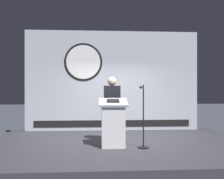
# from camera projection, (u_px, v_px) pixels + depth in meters

# --- Properties ---
(ground_plane) EXTENTS (40.00, 40.00, 0.00)m
(ground_plane) POSITION_uv_depth(u_px,v_px,m) (118.00, 155.00, 5.80)
(ground_plane) COLOR #383D47
(stage_platform) EXTENTS (6.40, 4.00, 0.30)m
(stage_platform) POSITION_uv_depth(u_px,v_px,m) (118.00, 149.00, 5.80)
(stage_platform) COLOR #333338
(stage_platform) RESTS_ON ground
(banner_display) EXTENTS (5.50, 0.12, 3.16)m
(banner_display) POSITION_uv_depth(u_px,v_px,m) (112.00, 81.00, 7.64)
(banner_display) COLOR #B2B7C1
(banner_display) RESTS_ON stage_platform
(podium) EXTENTS (0.64, 0.49, 1.10)m
(podium) POSITION_uv_depth(u_px,v_px,m) (113.00, 123.00, 5.40)
(podium) COLOR silver
(podium) RESTS_ON stage_platform
(speaker_person) EXTENTS (0.40, 0.26, 1.61)m
(speaker_person) POSITION_uv_depth(u_px,v_px,m) (112.00, 109.00, 5.88)
(speaker_person) COLOR black
(speaker_person) RESTS_ON stage_platform
(microphone_stand) EXTENTS (0.24, 0.47, 1.40)m
(microphone_stand) POSITION_uv_depth(u_px,v_px,m) (143.00, 126.00, 5.33)
(microphone_stand) COLOR black
(microphone_stand) RESTS_ON stage_platform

